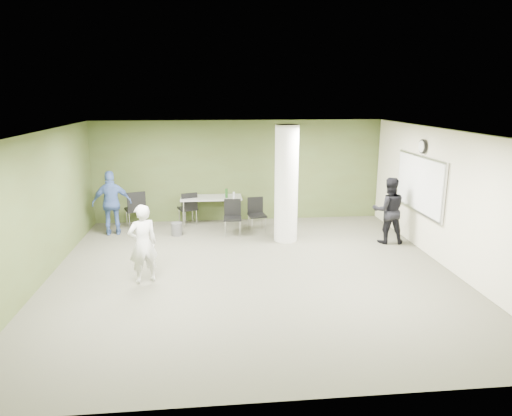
{
  "coord_description": "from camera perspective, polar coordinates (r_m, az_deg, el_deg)",
  "views": [
    {
      "loc": [
        -0.79,
        -8.55,
        3.48
      ],
      "look_at": [
        0.17,
        1.0,
        1.08
      ],
      "focal_mm": 32.0,
      "sensor_mm": 36.0,
      "label": 1
    }
  ],
  "objects": [
    {
      "name": "man_black",
      "position": [
        11.28,
        16.25,
        -0.29
      ],
      "size": [
        0.85,
        0.7,
        1.59
      ],
      "primitive_type": "imported",
      "rotation": [
        0.0,
        0.0,
        3.01
      ],
      "color": "black",
      "rests_on": "floor"
    },
    {
      "name": "chair_back_left",
      "position": [
        12.48,
        -14.79,
        0.18
      ],
      "size": [
        0.64,
        0.64,
        1.01
      ],
      "rotation": [
        0.0,
        0.0,
        3.48
      ],
      "color": "black",
      "rests_on": "floor"
    },
    {
      "name": "chair_back_right",
      "position": [
        12.49,
        -8.46,
        0.25
      ],
      "size": [
        0.58,
        0.58,
        0.92
      ],
      "rotation": [
        0.0,
        0.0,
        3.48
      ],
      "color": "black",
      "rests_on": "floor"
    },
    {
      "name": "wall_back",
      "position": [
        12.75,
        -2.13,
        4.64
      ],
      "size": [
        8.0,
        2.8,
        0.02
      ],
      "primitive_type": "cube",
      "rotation": [
        1.57,
        0.0,
        0.0
      ],
      "color": "#464F25",
      "rests_on": "floor"
    },
    {
      "name": "whiteboard",
      "position": [
        11.01,
        19.72,
        2.86
      ],
      "size": [
        0.05,
        2.3,
        1.3
      ],
      "color": "silver",
      "rests_on": "wall_right_cream"
    },
    {
      "name": "wall_clock",
      "position": [
        10.89,
        20.1,
        7.24
      ],
      "size": [
        0.06,
        0.32,
        0.32
      ],
      "color": "black",
      "rests_on": "wall_right_cream"
    },
    {
      "name": "chair_table_right",
      "position": [
        11.87,
        0.04,
        -0.46
      ],
      "size": [
        0.49,
        0.49,
        0.87
      ],
      "rotation": [
        0.0,
        0.0,
        0.14
      ],
      "color": "black",
      "rests_on": "floor"
    },
    {
      "name": "floor",
      "position": [
        9.27,
        -0.44,
        -8.01
      ],
      "size": [
        8.0,
        8.0,
        0.0
      ],
      "primitive_type": "plane",
      "color": "#4D4C3D",
      "rests_on": "ground"
    },
    {
      "name": "wall_left",
      "position": [
        9.37,
        -25.61,
        -0.19
      ],
      "size": [
        0.02,
        8.0,
        2.8
      ],
      "primitive_type": "cube",
      "color": "#464F25",
      "rests_on": "floor"
    },
    {
      "name": "folding_table",
      "position": [
        12.41,
        -5.53,
        1.16
      ],
      "size": [
        1.64,
        0.72,
        1.03
      ],
      "rotation": [
        0.0,
        0.0,
        -0.0
      ],
      "color": "#979691",
      "rests_on": "floor"
    },
    {
      "name": "ceiling",
      "position": [
        8.62,
        -0.47,
        9.52
      ],
      "size": [
        8.0,
        8.0,
        0.0
      ],
      "primitive_type": "plane",
      "rotation": [
        3.14,
        0.0,
        0.0
      ],
      "color": "white",
      "rests_on": "wall_back"
    },
    {
      "name": "wastebasket",
      "position": [
        11.72,
        -9.89,
        -2.61
      ],
      "size": [
        0.28,
        0.28,
        0.32
      ],
      "primitive_type": "cylinder",
      "color": "#4C4C4C",
      "rests_on": "floor"
    },
    {
      "name": "man_blue",
      "position": [
        12.03,
        -17.57,
        0.59
      ],
      "size": [
        1.01,
        0.55,
        1.64
      ],
      "primitive_type": "imported",
      "rotation": [
        0.0,
        0.0,
        3.31
      ],
      "color": "#405C9F",
      "rests_on": "floor"
    },
    {
      "name": "column",
      "position": [
        10.9,
        3.81,
        3.02
      ],
      "size": [
        0.56,
        0.56,
        2.8
      ],
      "primitive_type": "cylinder",
      "color": "silver",
      "rests_on": "floor"
    },
    {
      "name": "wall_right_cream",
      "position": [
        10.02,
        22.96,
        0.94
      ],
      "size": [
        0.02,
        8.0,
        2.8
      ],
      "primitive_type": "cube",
      "color": "beige",
      "rests_on": "floor"
    },
    {
      "name": "chair_table_left",
      "position": [
        11.57,
        -2.95,
        -0.8
      ],
      "size": [
        0.47,
        0.47,
        0.89
      ],
      "rotation": [
        0.0,
        0.0,
        -0.06
      ],
      "color": "black",
      "rests_on": "floor"
    },
    {
      "name": "woman_white",
      "position": [
        8.8,
        -13.96,
        -4.39
      ],
      "size": [
        0.66,
        0.57,
        1.52
      ],
      "primitive_type": "imported",
      "rotation": [
        0.0,
        0.0,
        3.59
      ],
      "color": "silver",
      "rests_on": "floor"
    }
  ]
}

